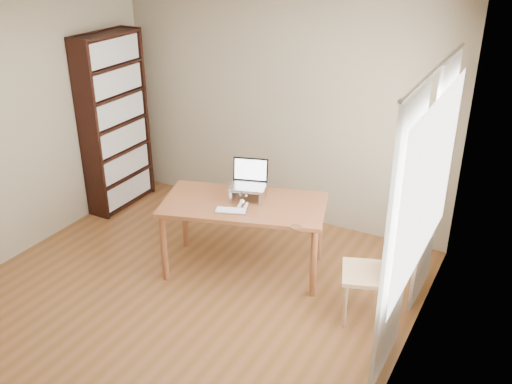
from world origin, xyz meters
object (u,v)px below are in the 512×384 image
at_px(desk, 244,210).
at_px(laptop, 251,179).
at_px(bookshelf, 115,123).
at_px(keyboard, 231,211).
at_px(chair, 376,270).
at_px(cat, 249,192).

xyz_separation_m(desk, laptop, (-0.00, 0.14, 0.28)).
bearing_deg(bookshelf, keyboard, -21.29).
bearing_deg(chair, cat, 148.95).
bearing_deg(cat, bookshelf, 149.35).
relative_size(laptop, cat, 0.83).
distance_m(laptop, cat, 0.13).
height_order(desk, laptop, laptop).
distance_m(desk, chair, 1.42).
relative_size(desk, chair, 1.80).
height_order(cat, chair, chair).
height_order(bookshelf, cat, bookshelf).
bearing_deg(keyboard, laptop, 66.71).
relative_size(bookshelf, chair, 2.18).
bearing_deg(desk, cat, 77.03).
relative_size(desk, cat, 3.60).
distance_m(keyboard, cat, 0.34).
xyz_separation_m(laptop, cat, (-0.01, -0.03, -0.13)).
distance_m(bookshelf, desk, 2.20).
bearing_deg(chair, laptop, 147.70).
bearing_deg(desk, chair, -24.78).
distance_m(desk, laptop, 0.31).
relative_size(cat, chair, 0.50).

